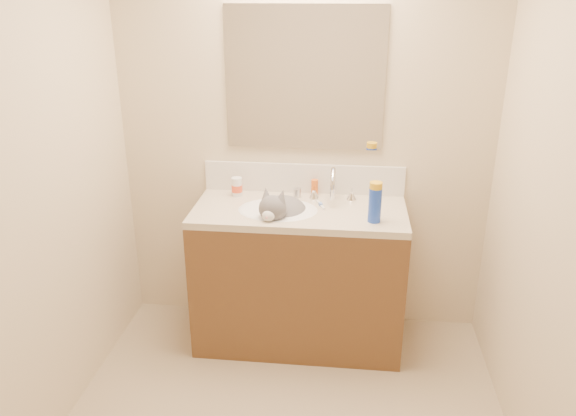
% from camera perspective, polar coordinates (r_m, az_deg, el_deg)
% --- Properties ---
extents(room_shell, '(2.24, 2.54, 2.52)m').
position_cam_1_polar(room_shell, '(2.04, -1.20, 6.22)').
color(room_shell, beige).
rests_on(room_shell, ground).
extents(vanity_cabinet, '(1.20, 0.55, 0.82)m').
position_cam_1_polar(vanity_cabinet, '(3.35, 1.12, -7.21)').
color(vanity_cabinet, brown).
rests_on(vanity_cabinet, ground).
extents(counter_slab, '(1.20, 0.55, 0.04)m').
position_cam_1_polar(counter_slab, '(3.17, 1.18, -0.38)').
color(counter_slab, beige).
rests_on(counter_slab, vanity_cabinet).
extents(basin, '(0.45, 0.36, 0.14)m').
position_cam_1_polar(basin, '(3.17, -1.04, -1.33)').
color(basin, white).
rests_on(basin, vanity_cabinet).
extents(faucet, '(0.28, 0.20, 0.21)m').
position_cam_1_polar(faucet, '(3.25, 4.58, 2.12)').
color(faucet, silver).
rests_on(faucet, counter_slab).
extents(cat, '(0.36, 0.44, 0.32)m').
position_cam_1_polar(cat, '(3.15, -0.71, -0.65)').
color(cat, '#585558').
rests_on(cat, basin).
extents(backsplash, '(1.20, 0.02, 0.18)m').
position_cam_1_polar(backsplash, '(3.37, 1.60, 3.02)').
color(backsplash, silver).
rests_on(backsplash, counter_slab).
extents(mirror, '(0.90, 0.02, 0.80)m').
position_cam_1_polar(mirror, '(3.23, 1.71, 12.97)').
color(mirror, white).
rests_on(mirror, room_shell).
extents(pill_bottle, '(0.06, 0.06, 0.11)m').
position_cam_1_polar(pill_bottle, '(3.35, -5.21, 2.17)').
color(pill_bottle, silver).
rests_on(pill_bottle, counter_slab).
extents(pill_label, '(0.07, 0.07, 0.04)m').
position_cam_1_polar(pill_label, '(3.35, -5.20, 2.01)').
color(pill_label, '#E94B26').
rests_on(pill_label, pill_bottle).
extents(silver_jar, '(0.06, 0.06, 0.05)m').
position_cam_1_polar(silver_jar, '(3.32, 0.93, 1.56)').
color(silver_jar, '#B7B7BC').
rests_on(silver_jar, counter_slab).
extents(amber_bottle, '(0.05, 0.05, 0.10)m').
position_cam_1_polar(amber_bottle, '(3.34, 2.72, 2.07)').
color(amber_bottle, orange).
rests_on(amber_bottle, counter_slab).
extents(toothbrush, '(0.06, 0.13, 0.01)m').
position_cam_1_polar(toothbrush, '(3.20, 3.33, 0.33)').
color(toothbrush, silver).
rests_on(toothbrush, counter_slab).
extents(toothbrush_head, '(0.03, 0.04, 0.02)m').
position_cam_1_polar(toothbrush_head, '(3.20, 3.33, 0.39)').
color(toothbrush_head, '#6587D7').
rests_on(toothbrush_head, counter_slab).
extents(spray_can, '(0.08, 0.08, 0.19)m').
position_cam_1_polar(spray_can, '(2.99, 8.81, 0.29)').
color(spray_can, '#1B3FC0').
rests_on(spray_can, counter_slab).
extents(spray_cap, '(0.08, 0.08, 0.04)m').
position_cam_1_polar(spray_cap, '(2.95, 8.93, 2.22)').
color(spray_cap, gold).
rests_on(spray_cap, spray_can).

